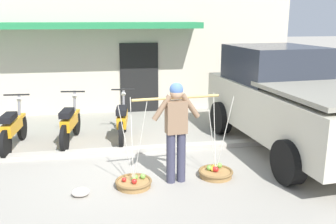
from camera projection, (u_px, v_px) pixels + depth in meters
ground_plane at (139, 165)px, 7.06m from camera, size 90.00×90.00×0.00m
sidewalk_curb at (135, 150)px, 7.72m from camera, size 20.00×0.24×0.10m
fruit_vendor at (176, 126)px, 6.11m from camera, size 1.45×0.23×1.70m
fruit_basket_left_side at (216, 172)px, 6.53m from camera, size 0.61×0.61×1.45m
fruit_basket_right_side at (134, 182)px, 6.14m from camera, size 0.61×0.61×1.45m
motorcycle_nearest_shop at (13, 128)px, 7.82m from camera, size 0.54×1.82×1.09m
motorcycle_second_in_row at (70, 123)px, 8.17m from camera, size 0.54×1.81×1.09m
motorcycle_third_in_row at (123, 120)px, 8.42m from camera, size 0.54×1.82×1.09m
parked_truck at (289, 100)px, 7.75m from camera, size 2.41×4.82×2.10m
storefront_building at (73, 36)px, 12.63m from camera, size 13.00×6.00×4.20m
plastic_litter_bag at (81, 192)px, 5.81m from camera, size 0.28×0.22×0.14m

